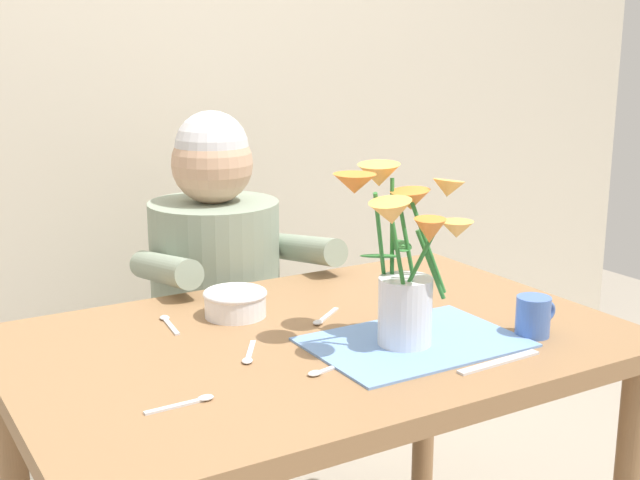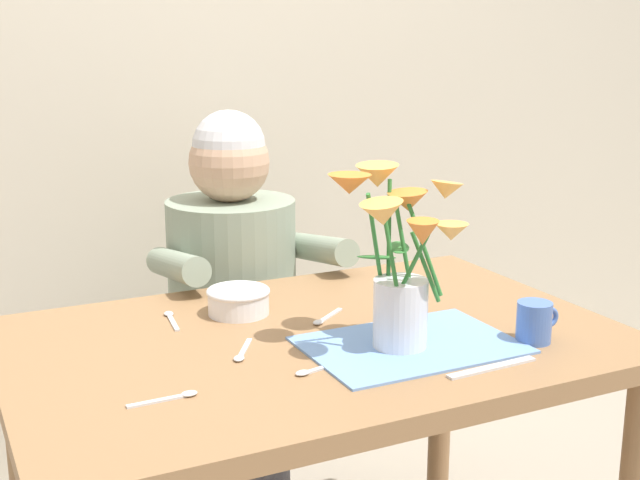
# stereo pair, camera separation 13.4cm
# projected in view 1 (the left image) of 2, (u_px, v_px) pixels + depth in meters

# --- Properties ---
(wood_panel_backdrop) EXTENTS (4.00, 0.10, 2.50)m
(wood_panel_backdrop) POSITION_uv_depth(u_px,v_px,m) (134.00, 60.00, 2.43)
(wood_panel_backdrop) COLOR beige
(wood_panel_backdrop) RESTS_ON ground_plane
(dining_table) EXTENTS (1.20, 0.80, 0.74)m
(dining_table) POSITION_uv_depth(u_px,v_px,m) (318.00, 380.00, 1.70)
(dining_table) COLOR olive
(dining_table) RESTS_ON ground_plane
(seated_person) EXTENTS (0.45, 0.47, 1.14)m
(seated_person) POSITION_uv_depth(u_px,v_px,m) (218.00, 326.00, 2.26)
(seated_person) COLOR #4C4C56
(seated_person) RESTS_ON ground_plane
(striped_placemat) EXTENTS (0.40, 0.28, 0.00)m
(striped_placemat) POSITION_uv_depth(u_px,v_px,m) (414.00, 342.00, 1.63)
(striped_placemat) COLOR #6B93D1
(striped_placemat) RESTS_ON dining_table
(flower_vase) EXTENTS (0.27, 0.26, 0.34)m
(flower_vase) POSITION_uv_depth(u_px,v_px,m) (403.00, 256.00, 1.58)
(flower_vase) COLOR silver
(flower_vase) RESTS_ON dining_table
(ceramic_bowl) EXTENTS (0.14, 0.14, 0.06)m
(ceramic_bowl) POSITION_uv_depth(u_px,v_px,m) (235.00, 302.00, 1.78)
(ceramic_bowl) COLOR white
(ceramic_bowl) RESTS_ON dining_table
(dinner_knife) EXTENTS (0.19, 0.03, 0.00)m
(dinner_knife) POSITION_uv_depth(u_px,v_px,m) (499.00, 362.00, 1.53)
(dinner_knife) COLOR silver
(dinner_knife) RESTS_ON dining_table
(coffee_cup) EXTENTS (0.09, 0.07, 0.08)m
(coffee_cup) POSITION_uv_depth(u_px,v_px,m) (534.00, 316.00, 1.66)
(coffee_cup) COLOR #476BB7
(coffee_cup) RESTS_ON dining_table
(spoon_0) EXTENTS (0.08, 0.11, 0.01)m
(spoon_0) POSITION_uv_depth(u_px,v_px,m) (249.00, 356.00, 1.56)
(spoon_0) COLOR silver
(spoon_0) RESTS_ON dining_table
(spoon_1) EXTENTS (0.03, 0.12, 0.01)m
(spoon_1) POSITION_uv_depth(u_px,v_px,m) (168.00, 322.00, 1.74)
(spoon_1) COLOR silver
(spoon_1) RESTS_ON dining_table
(spoon_2) EXTENTS (0.12, 0.04, 0.01)m
(spoon_2) POSITION_uv_depth(u_px,v_px,m) (326.00, 370.00, 1.49)
(spoon_2) COLOR silver
(spoon_2) RESTS_ON dining_table
(spoon_3) EXTENTS (0.10, 0.08, 0.01)m
(spoon_3) POSITION_uv_depth(u_px,v_px,m) (323.00, 319.00, 1.76)
(spoon_3) COLOR silver
(spoon_3) RESTS_ON dining_table
(spoon_4) EXTENTS (0.12, 0.02, 0.01)m
(spoon_4) POSITION_uv_depth(u_px,v_px,m) (191.00, 402.00, 1.36)
(spoon_4) COLOR silver
(spoon_4) RESTS_ON dining_table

